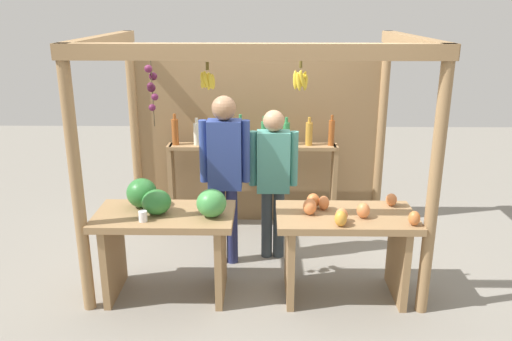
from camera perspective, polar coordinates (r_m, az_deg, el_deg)
name	(u,v)px	position (r m, az deg, el deg)	size (l,w,h in m)	color
ground_plane	(256,256)	(5.41, 0.03, -9.47)	(12.00, 12.00, 0.00)	gray
market_stall	(257,124)	(5.36, 0.07, 5.17)	(2.95, 2.03, 2.21)	#99754C
fruit_counter_left	(166,225)	(4.55, -9.85, -5.97)	(1.19, 0.64, 1.04)	#99754C
fruit_counter_right	(345,236)	(4.56, 9.77, -7.12)	(1.19, 0.64, 0.92)	#99754C
bottle_shelf_unit	(252,160)	(5.77, -0.46, 1.13)	(1.89, 0.22, 1.35)	#99754C
vendor_man	(225,165)	(4.93, -3.45, 0.57)	(0.48, 0.23, 1.69)	navy
vendor_woman	(273,172)	(5.07, 1.91, -0.20)	(0.48, 0.21, 1.53)	#333D45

